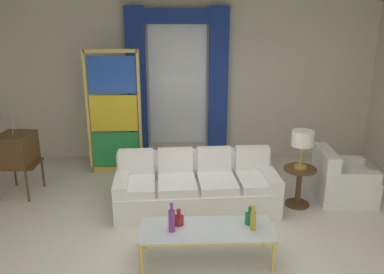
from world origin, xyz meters
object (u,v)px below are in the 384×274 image
at_px(coffee_table, 206,231).
at_px(bottle_blue_decanter, 253,220).
at_px(bottle_amber_squat, 250,218).
at_px(bottle_crystal_tall, 179,219).
at_px(peacock_figurine, 137,171).
at_px(bottle_ruby_flask, 172,219).
at_px(vintage_tv, 17,150).
at_px(armchair_white, 340,182).
at_px(stained_glass_divider, 114,116).
at_px(table_lamp_brass, 303,140).
at_px(couch_white_long, 196,187).
at_px(round_side_table, 299,183).

bearing_deg(coffee_table, bottle_blue_decanter, -5.24).
bearing_deg(coffee_table, bottle_amber_squat, 10.11).
relative_size(bottle_crystal_tall, peacock_figurine, 0.34).
distance_m(bottle_ruby_flask, peacock_figurine, 2.41).
distance_m(vintage_tv, armchair_white, 5.04).
height_order(bottle_blue_decanter, bottle_crystal_tall, bottle_blue_decanter).
bearing_deg(stained_glass_divider, bottle_blue_decanter, -54.82).
bearing_deg(table_lamp_brass, peacock_figurine, 160.04).
bearing_deg(couch_white_long, bottle_crystal_tall, -101.25).
distance_m(bottle_blue_decanter, round_side_table, 1.70).
distance_m(coffee_table, vintage_tv, 3.43).
distance_m(bottle_crystal_tall, bottle_amber_squat, 0.83).
bearing_deg(couch_white_long, bottle_amber_squat, -65.57).
xyz_separation_m(coffee_table, bottle_crystal_tall, (-0.32, 0.10, 0.10)).
distance_m(couch_white_long, armchair_white, 2.24).
height_order(bottle_crystal_tall, peacock_figurine, bottle_crystal_tall).
height_order(armchair_white, round_side_table, armchair_white).
bearing_deg(armchair_white, bottle_crystal_tall, -149.97).
bearing_deg(couch_white_long, coffee_table, -87.21).
bearing_deg(peacock_figurine, couch_white_long, -43.02).
bearing_deg(vintage_tv, table_lamp_brass, -7.11).
relative_size(coffee_table, vintage_tv, 1.14).
distance_m(coffee_table, bottle_crystal_tall, 0.35).
relative_size(bottle_amber_squat, peacock_figurine, 0.38).
relative_size(couch_white_long, round_side_table, 4.01).
relative_size(bottle_blue_decanter, peacock_figurine, 0.52).
bearing_deg(bottle_amber_squat, stained_glass_divider, 126.37).
bearing_deg(stained_glass_divider, round_side_table, -25.61).
bearing_deg(table_lamp_brass, stained_glass_divider, 154.39).
distance_m(bottle_amber_squat, vintage_tv, 3.81).
xyz_separation_m(bottle_crystal_tall, vintage_tv, (-2.52, 1.79, 0.25)).
bearing_deg(bottle_crystal_tall, stained_glass_divider, 113.08).
distance_m(armchair_white, table_lamp_brass, 1.04).
bearing_deg(couch_white_long, bottle_blue_decanter, -67.24).
bearing_deg(stained_glass_divider, coffee_table, -62.24).
bearing_deg(armchair_white, vintage_tv, 175.95).
relative_size(vintage_tv, armchair_white, 1.57).
bearing_deg(bottle_crystal_tall, table_lamp_brass, 35.09).
height_order(couch_white_long, vintage_tv, vintage_tv).
bearing_deg(couch_white_long, stained_glass_divider, 134.86).
height_order(bottle_ruby_flask, armchair_white, armchair_white).
bearing_deg(peacock_figurine, bottle_ruby_flask, -74.68).
bearing_deg(bottle_crystal_tall, bottle_blue_decanter, -9.94).
bearing_deg(bottle_ruby_flask, bottle_amber_squat, 8.70).
height_order(armchair_white, peacock_figurine, armchair_white).
bearing_deg(armchair_white, coffee_table, -144.67).
relative_size(bottle_crystal_tall, table_lamp_brass, 0.36).
height_order(bottle_crystal_tall, round_side_table, bottle_crystal_tall).
bearing_deg(bottle_amber_squat, bottle_ruby_flask, -171.30).
relative_size(bottle_blue_decanter, bottle_ruby_flask, 0.88).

